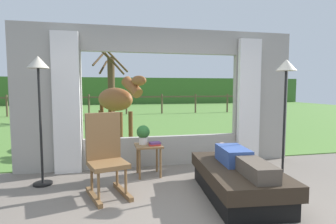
{
  "coord_description": "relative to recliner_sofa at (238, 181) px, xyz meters",
  "views": [
    {
      "loc": [
        -1.01,
        -2.76,
        1.46
      ],
      "look_at": [
        0.0,
        1.8,
        1.05
      ],
      "focal_mm": 29.24,
      "sensor_mm": 36.0,
      "label": 1
    }
  ],
  "objects": [
    {
      "name": "ground_plane",
      "position": [
        -0.68,
        -0.54,
        -0.22
      ],
      "size": [
        12.0,
        12.0,
        0.0
      ],
      "primitive_type": "plane",
      "color": "#70665B"
    },
    {
      "name": "potted_plant",
      "position": [
        -1.12,
        1.2,
        0.48
      ],
      "size": [
        0.22,
        0.22,
        0.32
      ],
      "color": "silver",
      "rests_on": "side_table"
    },
    {
      "name": "distant_hill_ridge",
      "position": [
        -0.68,
        22.46,
        0.98
      ],
      "size": [
        36.0,
        2.0,
        2.4
      ],
      "primitive_type": "cube",
      "color": "#3D6A2B",
      "rests_on": "ground_plane"
    },
    {
      "name": "recliner_sofa",
      "position": [
        0.0,
        0.0,
        0.0
      ],
      "size": [
        1.05,
        1.78,
        0.42
      ],
      "rotation": [
        0.0,
        0.0,
        -0.09
      ],
      "color": "black",
      "rests_on": "ground_plane"
    },
    {
      "name": "curtain_panel_right",
      "position": [
        1.01,
        1.58,
        0.98
      ],
      "size": [
        0.44,
        0.1,
        2.4
      ],
      "primitive_type": "cube",
      "color": "silver",
      "rests_on": "ground_plane"
    },
    {
      "name": "floor_lamp_right",
      "position": [
        1.05,
        0.52,
        1.32
      ],
      "size": [
        0.32,
        0.32,
        1.91
      ],
      "color": "black",
      "rests_on": "ground_plane"
    },
    {
      "name": "book_stack",
      "position": [
        -0.95,
        1.07,
        0.33
      ],
      "size": [
        0.19,
        0.15,
        0.06
      ],
      "color": "#B22D28",
      "rests_on": "side_table"
    },
    {
      "name": "side_table",
      "position": [
        -1.04,
        1.14,
        0.21
      ],
      "size": [
        0.44,
        0.44,
        0.52
      ],
      "color": "brown",
      "rests_on": "ground_plane"
    },
    {
      "name": "pasture_tree",
      "position": [
        -1.53,
        9.48,
        1.4
      ],
      "size": [
        1.62,
        1.64,
        3.33
      ],
      "color": "#4C3823",
      "rests_on": "outdoor_pasture_lawn"
    },
    {
      "name": "pasture_fence_line",
      "position": [
        -0.68,
        11.93,
        0.53
      ],
      "size": [
        16.1,
        0.1,
        1.1
      ],
      "color": "brown",
      "rests_on": "outdoor_pasture_lawn"
    },
    {
      "name": "back_wall_with_window",
      "position": [
        -0.68,
        1.72,
        1.03
      ],
      "size": [
        5.2,
        0.12,
        2.55
      ],
      "color": "#9E998E",
      "rests_on": "ground_plane"
    },
    {
      "name": "curtain_panel_left",
      "position": [
        -2.37,
        1.58,
        0.98
      ],
      "size": [
        0.44,
        0.1,
        2.4
      ],
      "primitive_type": "cube",
      "color": "silver",
      "rests_on": "ground_plane"
    },
    {
      "name": "reclining_person",
      "position": [
        -0.0,
        -0.05,
        0.3
      ],
      "size": [
        0.39,
        1.44,
        0.22
      ],
      "rotation": [
        0.0,
        0.0,
        -0.09
      ],
      "color": "#334C8C",
      "rests_on": "recliner_sofa"
    },
    {
      "name": "rocking_chair",
      "position": [
        -1.73,
        0.47,
        0.33
      ],
      "size": [
        0.63,
        0.78,
        1.12
      ],
      "rotation": [
        0.0,
        0.0,
        0.29
      ],
      "color": "brown",
      "rests_on": "ground_plane"
    },
    {
      "name": "horse",
      "position": [
        -1.46,
        3.82,
        0.94
      ],
      "size": [
        1.34,
        1.67,
        1.73
      ],
      "rotation": [
        0.0,
        0.0,
        -2.52
      ],
      "color": "brown",
      "rests_on": "outdoor_pasture_lawn"
    },
    {
      "name": "floor_lamp_left",
      "position": [
        -2.67,
        1.05,
        1.34
      ],
      "size": [
        0.32,
        0.32,
        1.93
      ],
      "color": "black",
      "rests_on": "ground_plane"
    },
    {
      "name": "outdoor_pasture_lawn",
      "position": [
        -0.68,
        12.62,
        -0.21
      ],
      "size": [
        36.0,
        21.68,
        0.02
      ],
      "primitive_type": "cube",
      "color": "#568438",
      "rests_on": "ground_plane"
    }
  ]
}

